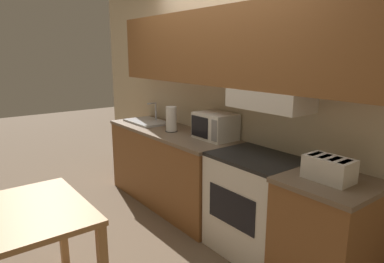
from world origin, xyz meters
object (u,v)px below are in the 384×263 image
at_px(paper_towel_roll, 171,119).
at_px(sink_basin, 147,121).
at_px(microwave, 215,126).
at_px(stove_range, 255,205).
at_px(dining_table, 24,227).
at_px(toaster, 329,169).

bearing_deg(paper_towel_roll, sink_basin, 177.18).
relative_size(microwave, sink_basin, 0.71).
distance_m(stove_range, dining_table, 1.81).
xyz_separation_m(toaster, paper_towel_roll, (-1.90, -0.01, 0.05)).
bearing_deg(paper_towel_roll, microwave, 16.12).
xyz_separation_m(sink_basin, paper_towel_roll, (0.59, -0.03, 0.12)).
relative_size(stove_range, toaster, 2.70).
bearing_deg(stove_range, dining_table, -103.05).
bearing_deg(stove_range, toaster, -2.71).
relative_size(microwave, dining_table, 0.45).
relative_size(stove_range, dining_table, 0.97).
xyz_separation_m(paper_towel_roll, dining_table, (0.82, -1.71, -0.39)).
bearing_deg(toaster, microwave, 173.63).
bearing_deg(toaster, stove_range, 177.29).
bearing_deg(toaster, paper_towel_roll, -179.71).
relative_size(stove_range, sink_basin, 1.52).
relative_size(microwave, toaster, 1.25).
xyz_separation_m(stove_range, sink_basin, (-1.82, -0.01, 0.46)).
bearing_deg(toaster, sink_basin, 179.54).
distance_m(toaster, sink_basin, 2.50).
bearing_deg(microwave, dining_table, -81.98).
xyz_separation_m(microwave, toaster, (1.35, -0.15, -0.05)).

